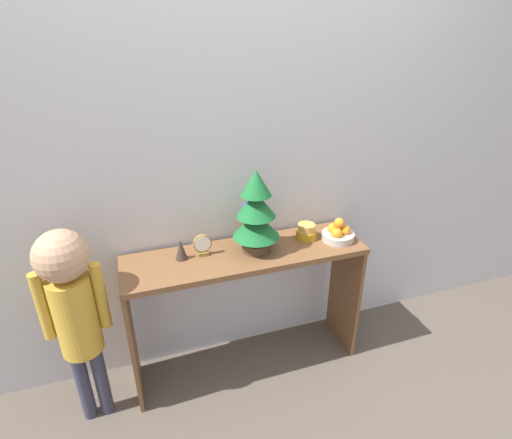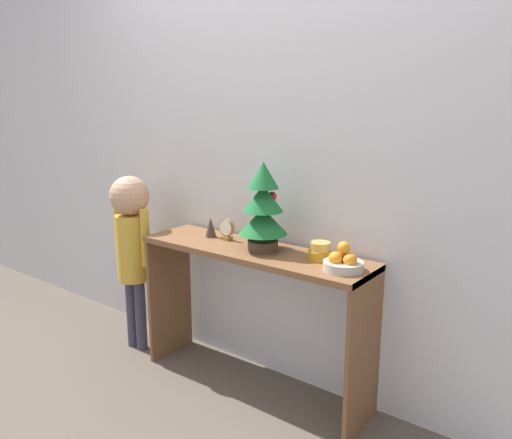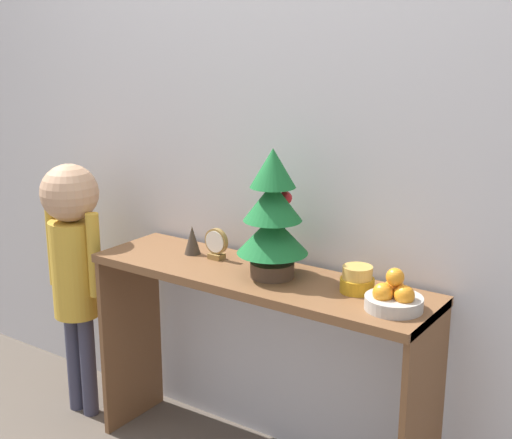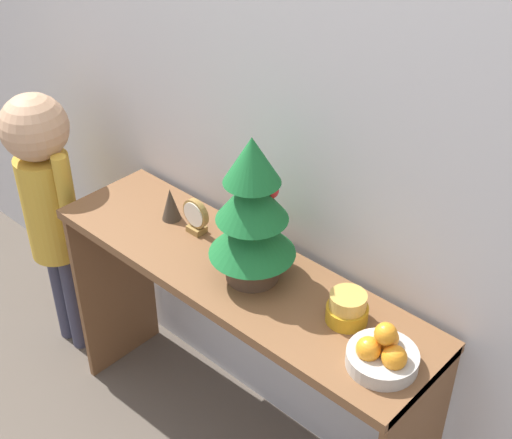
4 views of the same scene
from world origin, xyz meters
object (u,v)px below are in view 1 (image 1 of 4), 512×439
at_px(mini_tree, 256,213).
at_px(desk_clock, 203,245).
at_px(child_figure, 72,302).
at_px(figurine, 181,249).
at_px(singing_bowl, 306,232).
at_px(fruit_bowl, 338,233).

relative_size(mini_tree, desk_clock, 3.84).
bearing_deg(child_figure, desk_clock, 12.24).
height_order(mini_tree, figurine, mini_tree).
relative_size(mini_tree, child_figure, 0.41).
distance_m(mini_tree, child_figure, 0.91).
xyz_separation_m(mini_tree, singing_bowl, (0.29, 0.03, -0.17)).
bearing_deg(figurine, fruit_bowl, -4.97).
distance_m(fruit_bowl, desk_clock, 0.72).
relative_size(figurine, child_figure, 0.10).
xyz_separation_m(fruit_bowl, child_figure, (-1.31, -0.06, -0.08)).
relative_size(mini_tree, singing_bowl, 3.97).
bearing_deg(singing_bowl, figurine, 179.73).
bearing_deg(mini_tree, singing_bowl, 6.45).
bearing_deg(singing_bowl, mini_tree, -173.55).
bearing_deg(child_figure, figurine, 14.47).
bearing_deg(child_figure, fruit_bowl, 2.47).
bearing_deg(desk_clock, child_figure, -167.76).
distance_m(figurine, child_figure, 0.52).
relative_size(singing_bowl, child_figure, 0.10).
height_order(fruit_bowl, singing_bowl, fruit_bowl).
height_order(singing_bowl, desk_clock, desk_clock).
bearing_deg(singing_bowl, fruit_bowl, -23.98).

